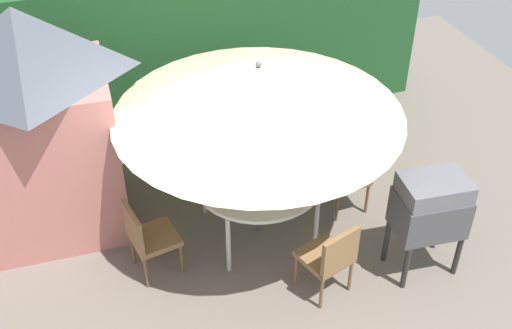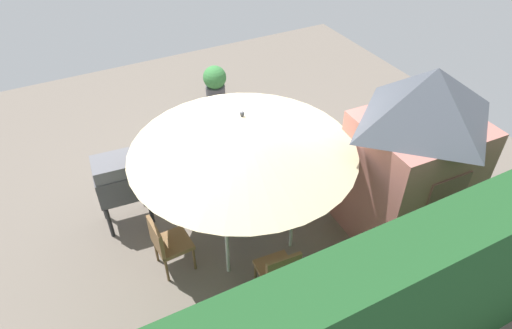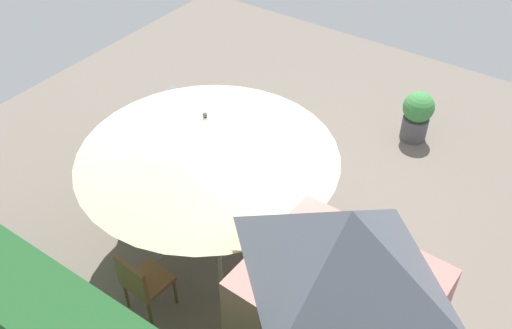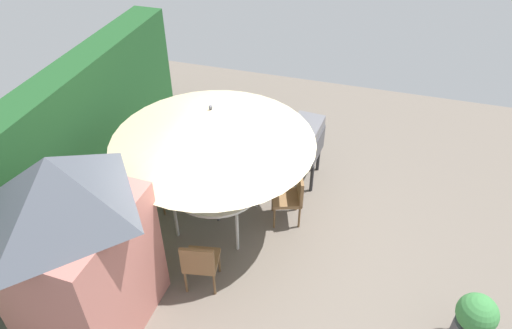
{
  "view_description": "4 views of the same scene",
  "coord_description": "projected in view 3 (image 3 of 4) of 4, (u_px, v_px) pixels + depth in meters",
  "views": [
    {
      "loc": [
        -1.5,
        -4.23,
        5.09
      ],
      "look_at": [
        0.14,
        0.62,
        1.21
      ],
      "focal_mm": 44.67,
      "sensor_mm": 36.0,
      "label": 1
    },
    {
      "loc": [
        2.25,
        5.13,
        5.11
      ],
      "look_at": [
        -0.13,
        0.53,
        0.93
      ],
      "focal_mm": 31.48,
      "sensor_mm": 36.0,
      "label": 2
    },
    {
      "loc": [
        -2.99,
        4.69,
        5.62
      ],
      "look_at": [
        0.02,
        0.35,
        1.19
      ],
      "focal_mm": 39.71,
      "sensor_mm": 36.0,
      "label": 3
    },
    {
      "loc": [
        -4.8,
        -1.22,
        5.48
      ],
      "look_at": [
        0.46,
        0.34,
        1.16
      ],
      "focal_mm": 32.67,
      "sensor_mm": 36.0,
      "label": 4
    }
  ],
  "objects": [
    {
      "name": "ground_plane",
      "position": [
        271.0,
        217.0,
        7.87
      ],
      "size": [
        11.0,
        11.0,
        0.0
      ],
      "primitive_type": "plane",
      "color": "#6B6056"
    },
    {
      "name": "potted_plant_by_shed",
      "position": [
        417.0,
        115.0,
        8.98
      ],
      "size": [
        0.5,
        0.5,
        0.85
      ],
      "color": "#4C4C51",
      "rests_on": "ground"
    },
    {
      "name": "chair_far_side",
      "position": [
        142.0,
        281.0,
        6.36
      ],
      "size": [
        0.49,
        0.5,
        0.9
      ],
      "color": "olive",
      "rests_on": "ground"
    },
    {
      "name": "chair_toward_hedge",
      "position": [
        313.0,
        256.0,
        6.65
      ],
      "size": [
        0.54,
        0.54,
        0.9
      ],
      "color": "olive",
      "rests_on": "ground"
    },
    {
      "name": "patio_umbrella",
      "position": [
        207.0,
        137.0,
        6.2
      ],
      "size": [
        2.98,
        2.98,
        2.2
      ],
      "color": "#4C4C51",
      "rests_on": "ground"
    },
    {
      "name": "chair_near_shed",
      "position": [
        139.0,
        189.0,
        7.54
      ],
      "size": [
        0.49,
        0.49,
        0.9
      ],
      "color": "olive",
      "rests_on": "ground"
    },
    {
      "name": "garden_shed",
      "position": [
        336.0,
        316.0,
        5.01
      ],
      "size": [
        1.68,
        1.47,
        2.68
      ],
      "color": "#B26B60",
      "rests_on": "ground"
    },
    {
      "name": "chair_toward_house",
      "position": [
        241.0,
        164.0,
        7.94
      ],
      "size": [
        0.58,
        0.59,
        0.9
      ],
      "color": "olive",
      "rests_on": "ground"
    },
    {
      "name": "patio_table",
      "position": [
        212.0,
        211.0,
        6.94
      ],
      "size": [
        1.43,
        1.43,
        0.77
      ],
      "color": "white",
      "rests_on": "ground"
    },
    {
      "name": "bbq_grill",
      "position": [
        179.0,
        120.0,
        8.19
      ],
      "size": [
        0.74,
        0.56,
        1.2
      ],
      "color": "#47474C",
      "rests_on": "ground"
    }
  ]
}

